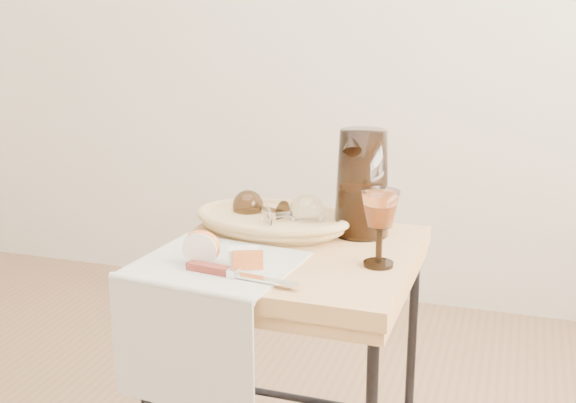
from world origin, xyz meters
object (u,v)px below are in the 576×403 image
(goblet_lying_a, at_px, (263,208))
(goblet_lying_b, at_px, (290,214))
(wine_goblet, at_px, (380,228))
(table_knife, at_px, (237,273))
(apple_half, at_px, (202,247))
(pitcher, at_px, (362,183))
(side_table, at_px, (290,389))
(bread_basket, at_px, (273,222))
(tea_towel, at_px, (216,264))

(goblet_lying_a, distance_m, goblet_lying_b, 0.09)
(goblet_lying_a, bearing_deg, goblet_lying_b, 172.19)
(wine_goblet, xyz_separation_m, table_knife, (-0.26, -0.17, -0.07))
(apple_half, distance_m, table_knife, 0.12)
(pitcher, xyz_separation_m, wine_goblet, (0.08, -0.21, -0.04))
(side_table, distance_m, table_knife, 0.43)
(goblet_lying_b, xyz_separation_m, apple_half, (-0.12, -0.26, -0.01))
(goblet_lying_a, relative_size, goblet_lying_b, 0.91)
(bread_basket, bearing_deg, goblet_lying_b, -18.12)
(side_table, height_order, pitcher, pitcher)
(side_table, bearing_deg, goblet_lying_a, 130.46)
(goblet_lying_b, bearing_deg, table_knife, -133.66)
(bread_basket, height_order, apple_half, apple_half)
(tea_towel, relative_size, apple_half, 4.13)
(goblet_lying_b, bearing_deg, bread_basket, 117.54)
(pitcher, relative_size, table_knife, 1.19)
(tea_towel, height_order, bread_basket, bread_basket)
(apple_half, bearing_deg, side_table, 36.79)
(bread_basket, bearing_deg, side_table, -51.20)
(side_table, height_order, bread_basket, bread_basket)
(goblet_lying_b, relative_size, wine_goblet, 0.83)
(goblet_lying_b, height_order, table_knife, goblet_lying_b)
(table_knife, bearing_deg, wine_goblet, 40.83)
(wine_goblet, relative_size, apple_half, 2.11)
(goblet_lying_b, xyz_separation_m, pitcher, (0.16, 0.06, 0.07))
(side_table, height_order, goblet_lying_a, goblet_lying_a)
(side_table, bearing_deg, apple_half, -133.91)
(table_knife, bearing_deg, tea_towel, 147.49)
(side_table, relative_size, table_knife, 2.86)
(bread_basket, height_order, goblet_lying_a, goblet_lying_a)
(tea_towel, bearing_deg, goblet_lying_a, 95.03)
(goblet_lying_b, distance_m, table_knife, 0.31)
(bread_basket, bearing_deg, wine_goblet, -25.03)
(tea_towel, bearing_deg, wine_goblet, 23.99)
(wine_goblet, height_order, apple_half, wine_goblet)
(side_table, xyz_separation_m, goblet_lying_a, (-0.12, 0.14, 0.41))
(table_knife, bearing_deg, goblet_lying_b, 94.85)
(goblet_lying_a, bearing_deg, apple_half, 99.08)
(bread_basket, bearing_deg, tea_towel, -94.49)
(tea_towel, bearing_deg, bread_basket, 88.31)
(table_knife, bearing_deg, apple_half, 159.53)
(side_table, xyz_separation_m, wine_goblet, (0.21, -0.04, 0.44))
(apple_half, bearing_deg, bread_basket, 67.30)
(side_table, bearing_deg, wine_goblet, -11.24)
(pitcher, height_order, apple_half, pitcher)
(pitcher, bearing_deg, goblet_lying_a, 165.77)
(bread_basket, height_order, pitcher, pitcher)
(wine_goblet, relative_size, table_knife, 0.68)
(bread_basket, relative_size, table_knife, 1.40)
(pitcher, xyz_separation_m, apple_half, (-0.28, -0.32, -0.09))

